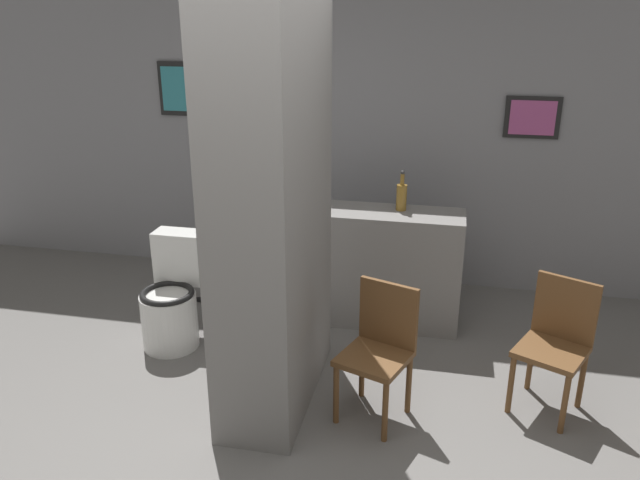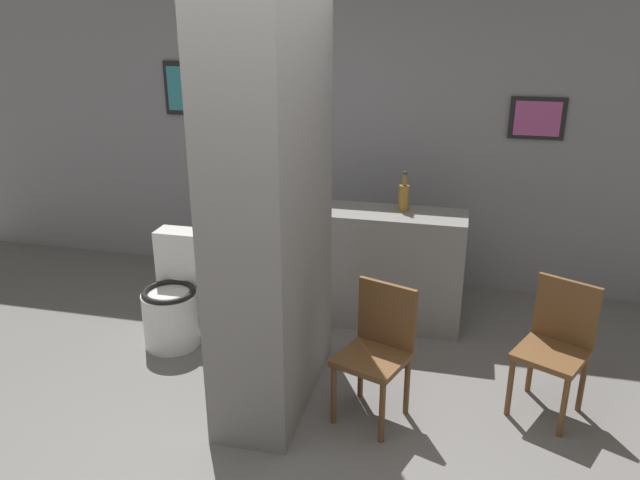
# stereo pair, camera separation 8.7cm
# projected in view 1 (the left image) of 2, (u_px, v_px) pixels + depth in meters

# --- Properties ---
(ground_plane) EXTENTS (14.00, 14.00, 0.00)m
(ground_plane) POSITION_uv_depth(u_px,v_px,m) (273.00, 454.00, 3.58)
(ground_plane) COLOR slate
(wall_back) EXTENTS (8.00, 0.09, 2.60)m
(wall_back) POSITION_uv_depth(u_px,v_px,m) (352.00, 139.00, 5.52)
(wall_back) COLOR gray
(wall_back) RESTS_ON ground_plane
(pillar_center) EXTENTS (0.50, 1.20, 2.60)m
(pillar_center) POSITION_uv_depth(u_px,v_px,m) (273.00, 206.00, 3.69)
(pillar_center) COLOR gray
(pillar_center) RESTS_ON ground_plane
(counter_shelf) EXTENTS (1.25, 0.44, 0.93)m
(counter_shelf) POSITION_uv_depth(u_px,v_px,m) (381.00, 267.00, 4.95)
(counter_shelf) COLOR gray
(counter_shelf) RESTS_ON ground_plane
(toilet) EXTENTS (0.41, 0.57, 0.82)m
(toilet) POSITION_uv_depth(u_px,v_px,m) (172.00, 301.00, 4.67)
(toilet) COLOR silver
(toilet) RESTS_ON ground_plane
(chair_near_pillar) EXTENTS (0.49, 0.49, 0.85)m
(chair_near_pillar) POSITION_uv_depth(u_px,v_px,m) (379.00, 346.00, 3.79)
(chair_near_pillar) COLOR brown
(chair_near_pillar) RESTS_ON ground_plane
(chair_by_doorway) EXTENTS (0.51, 0.51, 0.85)m
(chair_by_doorway) POSITION_uv_depth(u_px,v_px,m) (556.00, 340.00, 3.86)
(chair_by_doorway) COLOR brown
(chair_by_doorway) RESTS_ON ground_plane
(bicycle) EXTENTS (1.57, 0.42, 0.67)m
(bicycle) POSITION_uv_depth(u_px,v_px,m) (247.00, 272.00, 5.21)
(bicycle) COLOR black
(bicycle) RESTS_ON ground_plane
(bottle_tall) EXTENTS (0.08, 0.08, 0.31)m
(bottle_tall) POSITION_uv_depth(u_px,v_px,m) (402.00, 196.00, 4.78)
(bottle_tall) COLOR olive
(bottle_tall) RESTS_ON counter_shelf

